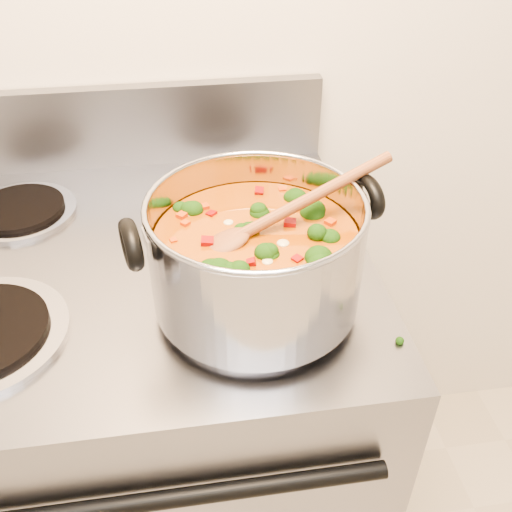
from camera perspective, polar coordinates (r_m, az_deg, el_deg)
The scene contains 4 objects.
electric_range at distance 1.26m, azimuth -10.16°, elevation -16.55°, with size 0.79×0.71×1.08m.
stockpot at distance 0.77m, azimuth -0.02°, elevation 0.03°, with size 0.35×0.29×0.17m.
wooden_spoon at distance 0.75m, azimuth 1.27°, elevation 3.59°, with size 0.28×0.11×0.10m.
cooktop_crumbs at distance 0.88m, azimuth -5.46°, elevation -1.98°, with size 0.41×0.25×0.01m.
Camera 1 is at (0.05, 0.41, 1.48)m, focal length 40.00 mm.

